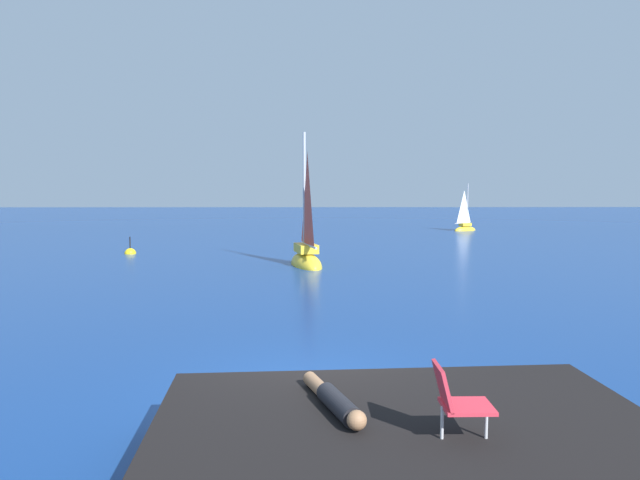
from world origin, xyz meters
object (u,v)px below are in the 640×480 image
at_px(person_sunbather, 335,401).
at_px(beach_chair, 456,398).
at_px(marker_buoy, 130,254).
at_px(sailboat_near, 306,258).
at_px(sailboat_far, 465,228).

distance_m(person_sunbather, beach_chair, 1.52).
relative_size(beach_chair, marker_buoy, 0.71).
height_order(beach_chair, marker_buoy, beach_chair).
bearing_deg(beach_chair, person_sunbather, 146.66).
relative_size(person_sunbather, beach_chair, 2.14).
bearing_deg(marker_buoy, sailboat_near, -26.67).
relative_size(sailboat_near, marker_buoy, 5.46).
bearing_deg(beach_chair, sailboat_far, 75.07).
bearing_deg(person_sunbather, sailboat_far, -34.87).
distance_m(sailboat_far, marker_buoy, 24.97).
bearing_deg(sailboat_near, marker_buoy, 49.26).
height_order(sailboat_near, marker_buoy, sailboat_near).
relative_size(sailboat_far, marker_buoy, 3.39).
xyz_separation_m(sailboat_far, person_sunbather, (-10.95, -37.10, 0.66)).
bearing_deg(marker_buoy, person_sunbather, -67.50).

